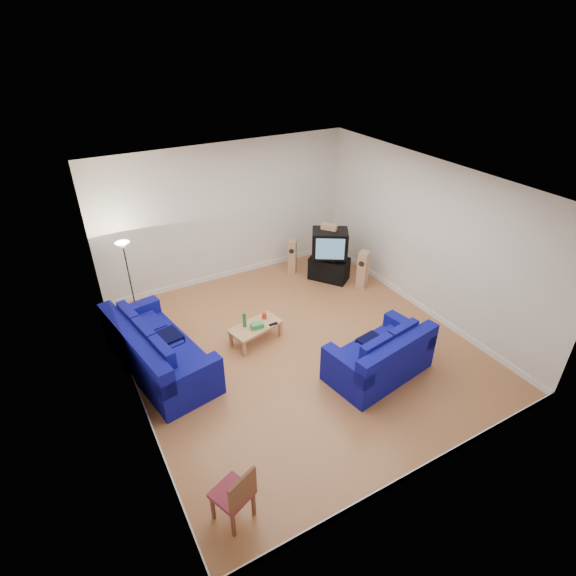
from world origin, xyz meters
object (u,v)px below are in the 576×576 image
sofa_loveseat (381,359)px  coffee_table (256,328)px  sofa_three_seat (156,354)px  tv_stand (329,269)px  television (330,243)px

sofa_loveseat → coffee_table: 2.44m
sofa_three_seat → tv_stand: (4.50, 1.28, -0.08)m
television → coffee_table: bearing=-120.8°
television → tv_stand: bearing=71.7°
coffee_table → television: bearing=27.4°
sofa_loveseat → coffee_table: (-1.48, 1.94, -0.03)m
sofa_three_seat → television: 4.67m
tv_stand → coffee_table: bearing=-97.9°
sofa_three_seat → television: bearing=95.2°
coffee_table → sofa_loveseat: bearing=-52.6°
sofa_three_seat → coffee_table: 1.89m
sofa_loveseat → coffee_table: size_ratio=1.78×
coffee_table → tv_stand: size_ratio=1.21×
coffee_table → tv_stand: bearing=27.6°
sofa_three_seat → tv_stand: size_ratio=2.94×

